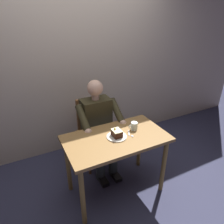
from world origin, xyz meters
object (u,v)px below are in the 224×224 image
Objects in this scene: dessert_spoon at (131,135)px; dining_table at (116,145)px; cake_slice at (117,133)px; seated_person at (99,126)px; coffee_cup at (134,126)px; chair at (94,128)px.

dining_table is at bearing -11.66° from dessert_spoon.
cake_slice is at bearing -12.52° from dessert_spoon.
dessert_spoon is at bearing 168.34° from dining_table.
seated_person is 0.51m from coffee_cup.
dining_table is 0.90× the size of seated_person.
dessert_spoon is at bearing 167.48° from cake_slice.
seated_person is at bearing -90.00° from dining_table.
chair is 0.70m from cake_slice.
chair is 0.22m from seated_person.
cake_slice is at bearing 11.10° from coffee_cup.
chair is at bearing -76.65° from dessert_spoon.
dessert_spoon is at bearing 103.35° from chair.
seated_person is at bearing 90.00° from chair.
dessert_spoon is (-0.16, 0.03, 0.11)m from dining_table.
cake_slice is 0.25m from coffee_cup.
dessert_spoon is (-0.15, 0.03, -0.04)m from cake_slice.
seated_person is at bearing -89.04° from cake_slice.
coffee_cup is at bearing -138.44° from dessert_spoon.
cake_slice is 1.02× the size of coffee_cup.
dining_table is 1.19× the size of chair.
dining_table is 0.46m from seated_person.
chair is at bearing -90.00° from seated_person.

